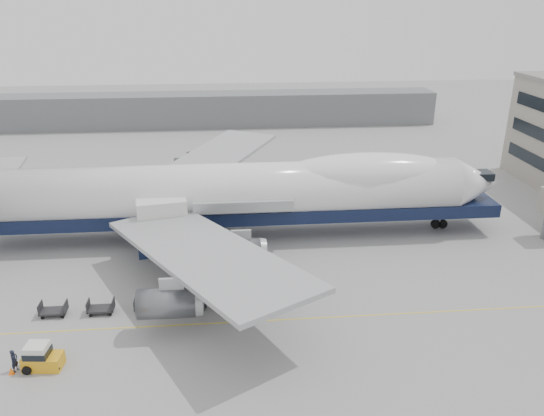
{
  "coord_description": "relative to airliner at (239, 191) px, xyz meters",
  "views": [
    {
      "loc": [
        -0.7,
        -45.34,
        26.54
      ],
      "look_at": [
        3.91,
        6.0,
        5.82
      ],
      "focal_mm": 35.0,
      "sensor_mm": 36.0,
      "label": 1
    }
  ],
  "objects": [
    {
      "name": "ground",
      "position": [
        -0.64,
        -12.0,
        -5.62
      ],
      "size": [
        260.0,
        260.0,
        0.0
      ],
      "primitive_type": "plane",
      "color": "gray",
      "rests_on": "ground"
    },
    {
      "name": "apron_line",
      "position": [
        -0.64,
        -18.0,
        -5.62
      ],
      "size": [
        60.0,
        0.15,
        0.01
      ],
      "primitive_type": "cube",
      "color": "gold",
      "rests_on": "ground"
    },
    {
      "name": "hangar",
      "position": [
        -10.64,
        58.0,
        -2.12
      ],
      "size": [
        110.0,
        8.0,
        7.0
      ],
      "primitive_type": "cube",
      "color": "slate",
      "rests_on": "ground"
    },
    {
      "name": "airliner",
      "position": [
        0.0,
        0.0,
        0.0
      ],
      "size": [
        67.0,
        55.3,
        19.98
      ],
      "color": "white",
      "rests_on": "ground"
    },
    {
      "name": "catering_truck",
      "position": [
        -8.47,
        -3.48,
        -2.16
      ],
      "size": [
        6.08,
        4.6,
        6.26
      ],
      "rotation": [
        0.0,
        0.0,
        0.16
      ],
      "color": "navy",
      "rests_on": "ground"
    },
    {
      "name": "baggage_tug",
      "position": [
        -15.93,
        -22.74,
        -4.7
      ],
      "size": [
        3.0,
        1.81,
        2.09
      ],
      "rotation": [
        0.0,
        0.0,
        -0.1
      ],
      "color": "orange",
      "rests_on": "ground"
    },
    {
      "name": "ground_worker",
      "position": [
        -17.8,
        -22.95,
        -4.7
      ],
      "size": [
        0.61,
        0.77,
        1.85
      ],
      "primitive_type": "imported",
      "rotation": [
        0.0,
        0.0,
        1.29
      ],
      "color": "black",
      "rests_on": "ground"
    },
    {
      "name": "traffic_cone",
      "position": [
        -18.03,
        -23.28,
        -5.35
      ],
      "size": [
        0.4,
        0.4,
        0.59
      ],
      "rotation": [
        0.0,
        0.0,
        -0.27
      ],
      "color": "orange",
      "rests_on": "ground"
    },
    {
      "name": "dolly_0",
      "position": [
        -17.11,
        -15.46,
        -5.09
      ],
      "size": [
        2.3,
        1.35,
        1.3
      ],
      "color": "#2D2D30",
      "rests_on": "ground"
    },
    {
      "name": "dolly_1",
      "position": [
        -12.97,
        -15.46,
        -5.09
      ],
      "size": [
        2.3,
        1.35,
        1.3
      ],
      "color": "#2D2D30",
      "rests_on": "ground"
    },
    {
      "name": "dolly_2",
      "position": [
        -8.84,
        -15.46,
        -5.09
      ],
      "size": [
        2.3,
        1.35,
        1.3
      ],
      "color": "#2D2D30",
      "rests_on": "ground"
    },
    {
      "name": "dolly_3",
      "position": [
        -4.71,
        -15.46,
        -5.09
      ],
      "size": [
        2.3,
        1.35,
        1.3
      ],
      "color": "#2D2D30",
      "rests_on": "ground"
    },
    {
      "name": "dolly_4",
      "position": [
        -0.58,
        -15.46,
        -5.09
      ],
      "size": [
        2.3,
        1.35,
        1.3
      ],
      "color": "#2D2D30",
      "rests_on": "ground"
    }
  ]
}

